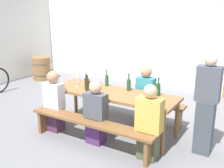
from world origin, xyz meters
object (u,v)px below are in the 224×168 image
Objects in this scene: wine_bottle_3 at (88,86)px; seated_guest_far_0 at (145,97)px; bench_near at (90,126)px; wine_bottle_1 at (158,89)px; wine_bottle_2 at (129,84)px; wine_glass_4 at (78,75)px; seated_guest_near_1 at (96,114)px; wine_bottle_0 at (107,80)px; tasting_table at (112,96)px; wine_glass_1 at (89,80)px; wine_bottle_4 at (86,83)px; seated_guest_near_2 at (149,124)px; standing_host at (206,107)px; bench_far at (130,101)px; wine_glass_0 at (77,80)px; wine_barrel at (42,68)px; wine_glass_2 at (146,91)px; wine_glass_3 at (98,83)px; seated_guest_near_0 at (54,102)px.

seated_guest_far_0 is (0.79, 0.78, -0.30)m from wine_bottle_3.
seated_guest_far_0 reaches higher than bench_near.
wine_bottle_1 is 0.57m from wine_bottle_2.
wine_glass_4 is 1.36m from seated_guest_near_1.
seated_guest_near_1 is at bearing -69.69° from wine_bottle_0.
wine_glass_4 is at bearing -79.78° from seated_guest_far_0.
seated_guest_near_1 is at bearing -38.71° from wine_bottle_3.
tasting_table is 15.63× the size of wine_glass_1.
seated_guest_far_0 reaches higher than tasting_table.
seated_guest_near_2 is (1.46, -0.43, -0.31)m from wine_bottle_4.
seated_guest_near_2 is at bearing 42.52° from standing_host.
bench_far is 1.97× the size of seated_guest_far_0.
wine_bottle_2 is (0.21, 0.24, 0.19)m from tasting_table.
wine_bottle_3 is 1.41m from seated_guest_near_2.
wine_bottle_2 is at bearing 44.18° from seated_guest_near_2.
wine_glass_0 is 0.23× the size of wine_barrel.
seated_guest_near_2 is (0.76, -0.79, -0.31)m from wine_bottle_2.
wine_glass_2 is at bearing -8.50° from wine_glass_4.
wine_glass_0 is 0.46m from wine_glass_3.
wine_glass_2 is 0.11× the size of standing_host.
wine_bottle_0 reaches higher than wine_glass_1.
seated_guest_near_0 is at bearing 90.00° from seated_guest_near_2.
seated_guest_near_1 is 0.93× the size of seated_guest_far_0.
bench_far is at bearing -19.06° from wine_barrel.
wine_glass_0 is 0.92× the size of wine_glass_4.
wine_glass_0 is at bearing -136.13° from bench_far.
wine_glass_2 is (0.44, -0.20, 0.00)m from wine_bottle_2.
wine_bottle_2 is at bearing 8.99° from wine_glass_1.
wine_bottle_2 is at bearing -54.83° from seated_guest_near_0.
wine_bottle_1 reaches higher than tasting_table.
wine_barrel is (-4.51, 1.98, -0.51)m from wine_glass_2.
seated_guest_far_0 is at bearing -21.31° from standing_host.
tasting_table is at bearing -37.67° from seated_guest_far_0.
standing_host is at bearing 2.59° from wine_glass_0.
wine_glass_3 is 0.24× the size of wine_barrel.
wine_bottle_0 is at bearing 86.13° from wine_glass_3.
seated_guest_near_1 reaches higher than wine_glass_4.
bench_far is 2.12× the size of seated_guest_near_1.
wine_bottle_0 reaches higher than wine_bottle_4.
seated_guest_near_2 is (0.97, -0.54, -0.12)m from tasting_table.
seated_guest_near_2 is (0.32, -0.58, -0.31)m from wine_glass_2.
wine_barrel is (-5.49, 1.96, -0.41)m from standing_host.
tasting_table is 14.43× the size of wine_glass_0.
wine_bottle_0 is 1.54m from seated_guest_near_2.
seated_guest_near_1 is 1.52× the size of wine_barrel.
bench_far is 1.58m from seated_guest_near_2.
wine_bottle_2 is at bearing 16.35° from wine_glass_0.
wine_bottle_4 is at bearing -43.88° from seated_guest_near_0.
wine_glass_3 reaches higher than bench_far.
wine_bottle_1 is 1.76× the size of wine_glass_4.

